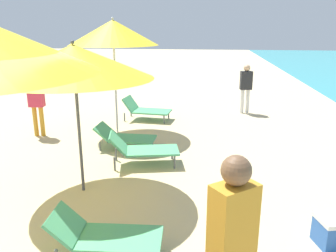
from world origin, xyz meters
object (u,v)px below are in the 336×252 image
lounger_nearest_shoreside (104,235)px  umbrella_farthest (113,33)px  lounger_farthest_shoreside (146,109)px  lounger_farthest_inland (125,137)px  umbrella_second (74,62)px  lounger_second_shoreside (142,149)px  person_walking_far (36,100)px  person_walking_near (246,84)px  person_walking_mid (232,236)px

lounger_nearest_shoreside → umbrella_farthest: size_ratio=0.46×
lounger_farthest_shoreside → lounger_farthest_inland: bearing=-84.5°
umbrella_second → lounger_farthest_shoreside: umbrella_second is taller
lounger_nearest_shoreside → lounger_second_shoreside: bearing=88.7°
lounger_nearest_shoreside → person_walking_far: (-3.05, 4.46, 0.62)m
lounger_nearest_shoreside → lounger_farthest_shoreside: 6.33m
lounger_nearest_shoreside → umbrella_farthest: bearing=100.0°
lounger_second_shoreside → lounger_nearest_shoreside: bearing=-99.8°
umbrella_farthest → lounger_farthest_shoreside: 2.62m
person_walking_far → person_walking_near: bearing=114.7°
lounger_farthest_inland → person_walking_near: 4.82m
umbrella_farthest → person_walking_mid: (2.57, -6.01, -1.46)m
person_walking_mid → person_walking_far: bearing=-178.8°
umbrella_second → lounger_farthest_inland: bearing=84.7°
person_walking_near → person_walking_mid: size_ratio=0.88×
umbrella_farthest → lounger_farthest_shoreside: (0.53, 1.30, -2.22)m
umbrella_farthest → person_walking_mid: 6.70m
lounger_nearest_shoreside → person_walking_far: 5.44m
lounger_farthest_shoreside → lounger_second_shoreside: bearing=-74.5°
umbrella_second → person_walking_near: umbrella_second is taller
umbrella_farthest → lounger_farthest_inland: umbrella_farthest is taller
lounger_farthest_shoreside → person_walking_far: 3.09m
lounger_second_shoreside → umbrella_farthest: umbrella_farthest is taller
lounger_farthest_inland → lounger_farthest_shoreside: bearing=90.6°
person_walking_near → umbrella_second: bearing=-36.5°
umbrella_second → lounger_farthest_inland: size_ratio=1.84×
lounger_farthest_inland → umbrella_second: bearing=-93.9°
lounger_second_shoreside → person_walking_far: size_ratio=0.94×
umbrella_farthest → lounger_farthest_shoreside: umbrella_farthest is taller
lounger_farthest_inland → lounger_nearest_shoreside: bearing=-78.5°
lounger_farthest_inland → lounger_second_shoreside: bearing=-56.3°
lounger_second_shoreside → umbrella_farthest: size_ratio=0.50×
lounger_nearest_shoreside → person_walking_near: (2.37, 7.50, 0.62)m
lounger_second_shoreside → umbrella_second: bearing=-134.5°
lounger_nearest_shoreside → person_walking_far: size_ratio=0.87×
person_walking_far → lounger_farthest_inland: bearing=70.4°
lounger_nearest_shoreside → umbrella_second: size_ratio=0.54×
lounger_nearest_shoreside → person_walking_near: 7.89m
lounger_nearest_shoreside → lounger_farthest_inland: size_ratio=0.99×
umbrella_second → lounger_farthest_inland: umbrella_second is taller
lounger_farthest_shoreside → person_walking_far: bearing=-136.2°
lounger_nearest_shoreside → person_walking_mid: (1.40, -1.01, 0.78)m
lounger_farthest_shoreside → person_walking_near: bearing=28.1°
lounger_farthest_shoreside → lounger_farthest_inland: lounger_farthest_shoreside is taller
lounger_second_shoreside → person_walking_far: bearing=140.6°
umbrella_second → person_walking_mid: bearing=-49.6°
umbrella_farthest → person_walking_mid: bearing=-66.9°
lounger_farthest_inland → person_walking_near: person_walking_near is taller
lounger_farthest_shoreside → person_walking_far: size_ratio=0.92×
lounger_nearest_shoreside → umbrella_farthest: umbrella_farthest is taller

